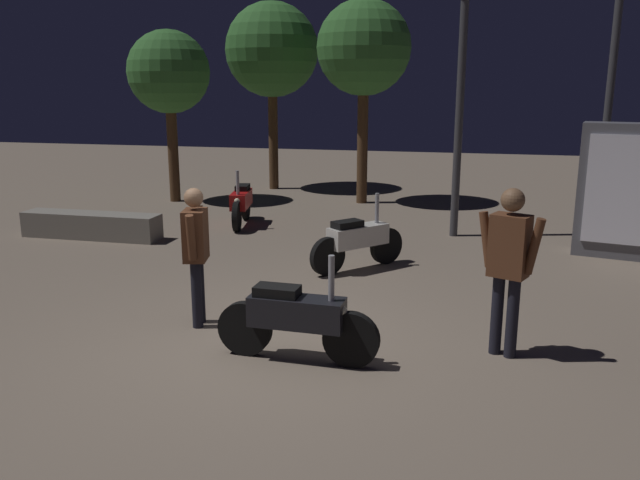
{
  "coord_description": "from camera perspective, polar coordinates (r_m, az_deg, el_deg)",
  "views": [
    {
      "loc": [
        2.13,
        -6.11,
        2.7
      ],
      "look_at": [
        0.53,
        0.67,
        1.0
      ],
      "focal_mm": 36.29,
      "sensor_mm": 36.0,
      "label": 1
    }
  ],
  "objects": [
    {
      "name": "tree_center_bg",
      "position": [
        14.76,
        3.89,
        16.44
      ],
      "size": [
        2.08,
        2.08,
        4.48
      ],
      "color": "#4C331E",
      "rests_on": "ground_plane"
    },
    {
      "name": "streetlamp_near",
      "position": [
        11.65,
        12.37,
        14.24
      ],
      "size": [
        0.36,
        0.36,
        4.44
      ],
      "color": "#38383D",
      "rests_on": "ground_plane"
    },
    {
      "name": "motorcycle_red_parked_left",
      "position": [
        12.59,
        -6.95,
        3.27
      ],
      "size": [
        0.47,
        1.65,
        1.11
      ],
      "rotation": [
        0.0,
        0.0,
        4.9
      ],
      "color": "black",
      "rests_on": "ground_plane"
    },
    {
      "name": "motorcycle_white_parked_right",
      "position": [
        9.52,
        3.35,
        -0.05
      ],
      "size": [
        1.18,
        1.3,
        1.11
      ],
      "rotation": [
        0.0,
        0.0,
        0.84
      ],
      "color": "black",
      "rests_on": "ground_plane"
    },
    {
      "name": "tree_right_bg",
      "position": [
        16.82,
        -4.27,
        16.31
      ],
      "size": [
        2.33,
        2.33,
        4.66
      ],
      "color": "#4C331E",
      "rests_on": "ground_plane"
    },
    {
      "name": "person_bystander_far",
      "position": [
        6.61,
        16.31,
        -1.48
      ],
      "size": [
        0.65,
        0.36,
        1.72
      ],
      "rotation": [
        0.0,
        0.0,
        4.31
      ],
      "color": "black",
      "rests_on": "ground_plane"
    },
    {
      "name": "ground_plane",
      "position": [
        7.01,
        -5.58,
        -9.01
      ],
      "size": [
        40.0,
        40.0,
        0.0
      ],
      "primitive_type": "plane",
      "color": "#756656"
    },
    {
      "name": "kiosk_billboard",
      "position": [
        11.16,
        25.86,
        3.86
      ],
      "size": [
        1.67,
        0.85,
        2.1
      ],
      "rotation": [
        0.0,
        0.0,
        2.92
      ],
      "color": "#595960",
      "rests_on": "ground_plane"
    },
    {
      "name": "person_rider_beside",
      "position": [
        7.32,
        -10.89,
        -0.47
      ],
      "size": [
        0.32,
        0.66,
        1.58
      ],
      "rotation": [
        0.0,
        0.0,
        3.37
      ],
      "color": "black",
      "rests_on": "ground_plane"
    },
    {
      "name": "streetlamp_far",
      "position": [
        12.96,
        24.5,
        14.86
      ],
      "size": [
        0.36,
        0.36,
        5.09
      ],
      "color": "#38383D",
      "rests_on": "ground_plane"
    },
    {
      "name": "tree_left_bg",
      "position": [
        15.31,
        -13.19,
        14.11
      ],
      "size": [
        1.84,
        1.84,
        3.86
      ],
      "color": "#4C331E",
      "rests_on": "ground_plane"
    },
    {
      "name": "motorcycle_black_foreground",
      "position": [
        6.41,
        -2.1,
        -6.96
      ],
      "size": [
        1.66,
        0.34,
        1.11
      ],
      "rotation": [
        0.0,
        0.0,
        -0.04
      ],
      "color": "black",
      "rests_on": "ground_plane"
    },
    {
      "name": "planter_wall_low",
      "position": [
        12.2,
        -19.5,
        1.22
      ],
      "size": [
        2.53,
        0.5,
        0.45
      ],
      "color": "gray",
      "rests_on": "ground_plane"
    }
  ]
}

